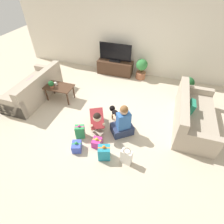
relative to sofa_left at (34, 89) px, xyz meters
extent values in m
plane|color=beige|center=(2.37, -0.06, -0.29)|extent=(16.00, 16.00, 0.00)
cube|color=silver|center=(2.37, 2.57, 1.01)|extent=(8.40, 0.06, 2.60)
cube|color=tan|center=(-0.06, 0.00, -0.08)|extent=(0.95, 2.05, 0.42)
cube|color=tan|center=(0.32, 0.00, 0.34)|extent=(0.20, 2.05, 0.42)
cube|color=tan|center=(-0.06, 0.94, 0.01)|extent=(0.95, 0.16, 0.60)
cube|color=tan|center=(-0.06, -0.94, 0.01)|extent=(0.95, 0.16, 0.60)
cube|color=#9E4293|center=(0.12, 0.00, 0.29)|extent=(0.18, 0.34, 0.32)
cube|color=tan|center=(4.80, 0.22, -0.08)|extent=(0.95, 2.05, 0.42)
cube|color=tan|center=(4.42, 0.22, 0.34)|extent=(0.20, 2.05, 0.42)
cube|color=tan|center=(4.80, -0.72, 0.01)|extent=(0.95, 0.16, 0.60)
cube|color=tan|center=(4.80, 1.17, 0.01)|extent=(0.95, 0.16, 0.60)
cube|color=#288E6B|center=(4.62, 0.22, 0.29)|extent=(0.18, 0.34, 0.32)
cube|color=#472D1E|center=(0.84, 0.16, 0.16)|extent=(0.86, 0.51, 0.03)
cylinder|color=#472D1E|center=(0.47, -0.03, -0.07)|extent=(0.04, 0.04, 0.44)
cylinder|color=#472D1E|center=(1.21, -0.03, -0.07)|extent=(0.04, 0.04, 0.44)
cylinder|color=#472D1E|center=(0.47, 0.36, -0.07)|extent=(0.04, 0.04, 0.44)
cylinder|color=#472D1E|center=(1.21, 0.36, -0.07)|extent=(0.04, 0.04, 0.44)
cube|color=#472D1E|center=(1.99, 2.27, -0.04)|extent=(1.32, 0.47, 0.51)
cube|color=black|center=(1.99, 2.27, 0.24)|extent=(0.41, 0.20, 0.05)
cube|color=black|center=(1.99, 2.27, 0.57)|extent=(1.18, 0.03, 0.61)
cylinder|color=beige|center=(4.60, 1.60, -0.20)|extent=(0.36, 0.36, 0.19)
cylinder|color=brown|center=(4.60, 1.60, -0.04)|extent=(0.06, 0.06, 0.11)
sphere|color=#1E5628|center=(4.60, 1.60, 0.17)|extent=(0.37, 0.37, 0.37)
cylinder|color=#A36042|center=(3.00, 2.22, -0.17)|extent=(0.36, 0.36, 0.24)
cylinder|color=brown|center=(3.00, 2.22, 0.01)|extent=(0.06, 0.06, 0.12)
sphere|color=#337F3D|center=(3.00, 2.22, 0.25)|extent=(0.41, 0.41, 0.41)
cube|color=#23232D|center=(2.33, -0.52, -0.15)|extent=(0.45, 0.52, 0.28)
cube|color=#AD3338|center=(2.46, -0.78, 0.15)|extent=(0.52, 0.60, 0.48)
sphere|color=beige|center=(2.55, -0.95, 0.37)|extent=(0.19, 0.19, 0.19)
sphere|color=black|center=(2.55, -0.95, 0.41)|extent=(0.18, 0.18, 0.18)
cylinder|color=beige|center=(2.38, -0.93, -0.04)|extent=(0.18, 0.28, 0.42)
cylinder|color=beige|center=(2.64, -0.80, -0.04)|extent=(0.18, 0.28, 0.42)
cube|color=#283351|center=(3.07, -0.62, -0.17)|extent=(0.66, 0.63, 0.24)
cube|color=#3366AD|center=(3.11, -0.67, 0.18)|extent=(0.38, 0.35, 0.45)
sphere|color=tan|center=(3.10, -0.66, 0.50)|extent=(0.21, 0.21, 0.21)
sphere|color=brown|center=(3.11, -0.67, 0.53)|extent=(0.19, 0.19, 0.19)
cylinder|color=tan|center=(3.08, -0.43, 0.11)|extent=(0.20, 0.24, 0.06)
cylinder|color=tan|center=(2.88, -0.58, 0.11)|extent=(0.20, 0.24, 0.06)
ellipsoid|color=black|center=(2.79, -0.27, -0.04)|extent=(0.36, 0.35, 0.19)
sphere|color=black|center=(2.65, -0.12, 0.00)|extent=(0.16, 0.16, 0.16)
sphere|color=olive|center=(2.60, -0.08, -0.01)|extent=(0.07, 0.07, 0.07)
cylinder|color=black|center=(2.93, -0.40, -0.01)|extent=(0.10, 0.09, 0.12)
cylinder|color=olive|center=(2.75, -0.16, -0.21)|extent=(0.04, 0.04, 0.15)
cylinder|color=olive|center=(2.68, -0.23, -0.21)|extent=(0.04, 0.04, 0.15)
cylinder|color=olive|center=(2.91, -0.30, -0.21)|extent=(0.04, 0.04, 0.15)
cylinder|color=olive|center=(2.84, -0.38, -0.21)|extent=(0.04, 0.04, 0.15)
cube|color=#CC3389|center=(2.61, -1.21, -0.19)|extent=(0.22, 0.24, 0.20)
cube|color=yellow|center=(2.61, -1.21, -0.19)|extent=(0.21, 0.04, 0.20)
sphere|color=yellow|center=(2.61, -1.21, -0.07)|extent=(0.07, 0.07, 0.07)
cube|color=#2D934C|center=(2.12, -1.08, -0.11)|extent=(0.27, 0.23, 0.35)
cube|color=#CC3389|center=(2.12, -1.08, -0.11)|extent=(0.22, 0.11, 0.36)
sphere|color=#CC3389|center=(2.12, -1.08, 0.09)|extent=(0.06, 0.06, 0.06)
cube|color=#3D51BC|center=(2.21, -1.47, -0.19)|extent=(0.28, 0.31, 0.21)
cube|color=#2D934C|center=(2.21, -1.47, -0.19)|extent=(0.21, 0.10, 0.21)
sphere|color=#2D934C|center=(2.21, -1.47, -0.06)|extent=(0.07, 0.07, 0.07)
cube|color=teal|center=(2.90, -1.48, -0.12)|extent=(0.32, 0.28, 0.35)
cube|color=orange|center=(2.90, -1.48, -0.12)|extent=(0.26, 0.11, 0.35)
sphere|color=orange|center=(2.90, -1.48, 0.08)|extent=(0.07, 0.07, 0.07)
cube|color=white|center=(3.40, -1.45, -0.10)|extent=(0.26, 0.18, 0.39)
torus|color=#4C3823|center=(3.40, -1.45, 0.12)|extent=(0.18, 0.18, 0.01)
cylinder|color=silver|center=(0.71, 0.21, 0.22)|extent=(0.08, 0.08, 0.09)
torus|color=silver|center=(0.77, 0.21, 0.23)|extent=(0.06, 0.01, 0.06)
cylinder|color=#A36042|center=(0.68, 0.05, 0.21)|extent=(0.11, 0.11, 0.07)
sphere|color=#1E5628|center=(0.68, 0.05, 0.32)|extent=(0.17, 0.17, 0.17)
camera|label=1|loc=(3.77, -3.61, 3.11)|focal=28.00mm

